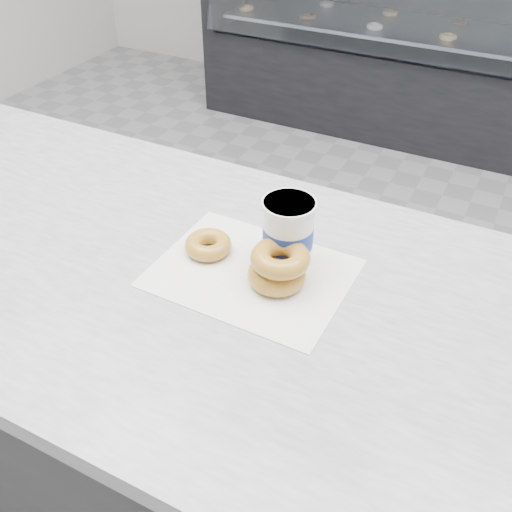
{
  "coord_description": "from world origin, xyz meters",
  "views": [
    {
      "loc": [
        0.7,
        -1.24,
        1.55
      ],
      "look_at": [
        0.34,
        -0.54,
        0.93
      ],
      "focal_mm": 40.0,
      "sensor_mm": 36.0,
      "label": 1
    }
  ],
  "objects": [
    {
      "name": "coffee_cup",
      "position": [
        0.38,
        -0.49,
        0.97
      ],
      "size": [
        0.1,
        0.1,
        0.13
      ],
      "rotation": [
        0.0,
        0.0,
        0.12
      ],
      "color": "white",
      "rests_on": "counter"
    },
    {
      "name": "wax_paper",
      "position": [
        0.33,
        -0.55,
        0.9
      ],
      "size": [
        0.34,
        0.27,
        0.0
      ],
      "primitive_type": "cube",
      "rotation": [
        0.0,
        0.0,
        -0.02
      ],
      "color": "silver",
      "rests_on": "counter"
    },
    {
      "name": "donut_stack",
      "position": [
        0.39,
        -0.56,
        0.94
      ],
      "size": [
        0.12,
        0.12,
        0.07
      ],
      "color": "gold",
      "rests_on": "wax_paper"
    },
    {
      "name": "display_case",
      "position": [
        0.0,
        2.12,
        0.49
      ],
      "size": [
        2.4,
        0.74,
        1.25
      ],
      "color": "black",
      "rests_on": "ground"
    },
    {
      "name": "ground",
      "position": [
        0.0,
        0.0,
        0.0
      ],
      "size": [
        5.0,
        5.0,
        0.0
      ],
      "primitive_type": "plane",
      "color": "gray",
      "rests_on": "ground"
    },
    {
      "name": "counter",
      "position": [
        0.0,
        -0.6,
        0.45
      ],
      "size": [
        3.06,
        0.76,
        0.9
      ],
      "color": "#333335",
      "rests_on": "ground"
    },
    {
      "name": "donut_single",
      "position": [
        0.23,
        -0.54,
        0.92
      ],
      "size": [
        0.1,
        0.1,
        0.03
      ],
      "primitive_type": "torus",
      "rotation": [
        0.0,
        0.0,
        -0.12
      ],
      "color": "gold",
      "rests_on": "wax_paper"
    }
  ]
}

